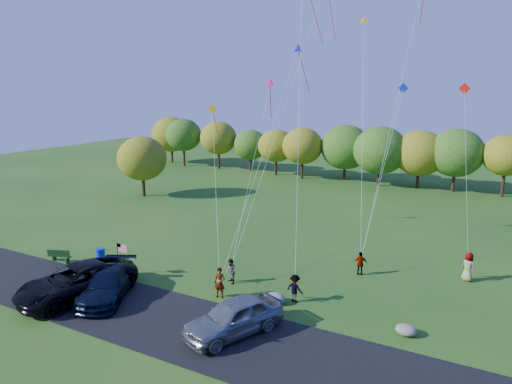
% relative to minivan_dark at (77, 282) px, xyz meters
% --- Properties ---
extents(ground, '(140.00, 140.00, 0.00)m').
position_rel_minivan_dark_xyz_m(ground, '(7.51, 4.24, -1.03)').
color(ground, '#1E5017').
rests_on(ground, ground).
extents(asphalt_lane, '(44.00, 6.00, 0.06)m').
position_rel_minivan_dark_xyz_m(asphalt_lane, '(7.51, 0.24, -1.00)').
color(asphalt_lane, black).
rests_on(asphalt_lane, ground).
extents(treeline, '(76.48, 27.69, 8.15)m').
position_rel_minivan_dark_xyz_m(treeline, '(8.00, 40.36, 3.71)').
color(treeline, '#352213').
rests_on(treeline, ground).
extents(minivan_dark, '(4.77, 7.52, 1.93)m').
position_rel_minivan_dark_xyz_m(minivan_dark, '(0.00, 0.00, 0.00)').
color(minivan_dark, black).
rests_on(minivan_dark, asphalt_lane).
extents(minivan_navy, '(4.68, 6.17, 1.66)m').
position_rel_minivan_dark_xyz_m(minivan_navy, '(1.64, 0.84, -0.13)').
color(minivan_navy, black).
rests_on(minivan_navy, asphalt_lane).
extents(minivan_silver, '(4.13, 5.75, 1.82)m').
position_rel_minivan_dark_xyz_m(minivan_silver, '(10.37, 0.77, -0.06)').
color(minivan_silver, gray).
rests_on(minivan_silver, asphalt_lane).
extents(flyer_a, '(0.75, 0.58, 1.85)m').
position_rel_minivan_dark_xyz_m(flyer_a, '(7.46, 4.02, -0.10)').
color(flyer_a, '#4C4C59').
rests_on(flyer_a, ground).
extents(flyer_b, '(0.99, 0.96, 1.61)m').
position_rel_minivan_dark_xyz_m(flyer_b, '(7.00, 6.06, -0.22)').
color(flyer_b, '#4C4C59').
rests_on(flyer_b, ground).
extents(flyer_c, '(1.15, 0.77, 1.66)m').
position_rel_minivan_dark_xyz_m(flyer_c, '(11.64, 5.58, -0.20)').
color(flyer_c, '#4C4C59').
rests_on(flyer_c, ground).
extents(flyer_d, '(1.01, 0.69, 1.59)m').
position_rel_minivan_dark_xyz_m(flyer_d, '(13.94, 11.29, -0.23)').
color(flyer_d, '#4C4C59').
rests_on(flyer_d, ground).
extents(flyer_e, '(1.11, 1.00, 1.91)m').
position_rel_minivan_dark_xyz_m(flyer_e, '(20.35, 13.57, -0.07)').
color(flyer_e, '#4C4C59').
rests_on(flyer_e, ground).
extents(park_bench, '(1.61, 0.85, 0.92)m').
position_rel_minivan_dark_xyz_m(park_bench, '(-5.78, 3.44, -0.54)').
color(park_bench, '#133413').
rests_on(park_bench, ground).
extents(trash_barrel, '(0.63, 0.63, 0.94)m').
position_rel_minivan_dark_xyz_m(trash_barrel, '(-3.34, 4.99, -0.56)').
color(trash_barrel, '#0A2BA3').
rests_on(trash_barrel, ground).
extents(flag_assembly, '(0.84, 0.54, 2.25)m').
position_rel_minivan_dark_xyz_m(flag_assembly, '(-0.09, 3.71, 0.64)').
color(flag_assembly, black).
rests_on(flag_assembly, ground).
extents(boulder_near, '(1.23, 0.97, 0.62)m').
position_rel_minivan_dark_xyz_m(boulder_near, '(10.71, 4.87, -0.72)').
color(boulder_near, '#9D9B89').
rests_on(boulder_near, ground).
extents(boulder_far, '(1.06, 0.88, 0.55)m').
position_rel_minivan_dark_xyz_m(boulder_far, '(18.08, 4.79, -0.75)').
color(boulder_far, slate).
rests_on(boulder_far, ground).
extents(kites_aloft, '(20.06, 9.40, 11.59)m').
position_rel_minivan_dark_xyz_m(kites_aloft, '(9.21, 17.75, 16.96)').
color(kites_aloft, '#FF481C').
rests_on(kites_aloft, ground).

